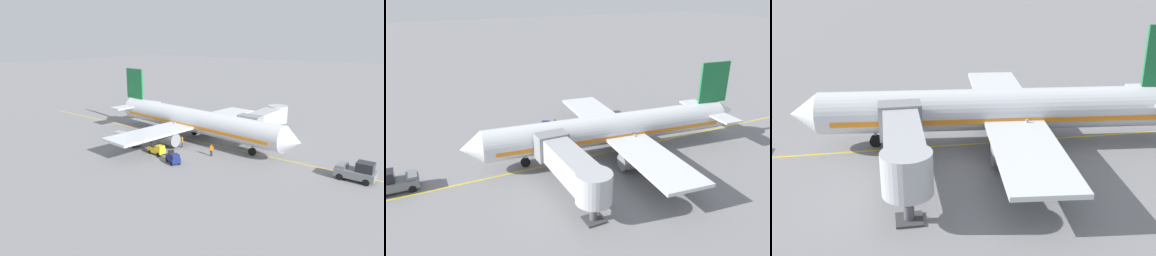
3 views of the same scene
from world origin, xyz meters
TOP-DOWN VIEW (x-y plane):
  - ground_plane at (0.00, 0.00)m, footprint 400.00×400.00m
  - gate_lead_in_line at (0.00, 0.00)m, footprint 0.24×80.00m
  - parked_airliner at (-0.16, -1.56)m, footprint 30.36×37.35m
  - jet_bridge at (-7.30, 7.66)m, footprint 12.51×3.50m
  - pushback_tractor at (1.56, 23.83)m, footprint 2.25×4.42m
  - baggage_tug_lead at (8.81, -1.16)m, footprint 1.44×2.58m
  - baggage_tug_trailing at (10.20, 3.07)m, footprint 2.21×2.77m
  - baggage_tug_spare at (7.98, -6.78)m, footprint 1.94×2.75m
  - baggage_cart_front at (7.90, -7.30)m, footprint 1.57×2.96m
  - baggage_cart_second_in_train at (7.61, -10.12)m, footprint 1.57×2.96m
  - ground_crew_wing_walker at (4.70, 5.42)m, footprint 0.34×0.72m
  - ground_crew_loader at (6.62, -4.30)m, footprint 0.34×0.72m
  - ground_crew_marshaller at (4.01, -0.42)m, footprint 0.61×0.54m

SIDE VIEW (x-z plane):
  - ground_plane at x=0.00m, z-range 0.00..0.00m
  - gate_lead_in_line at x=0.00m, z-range 0.00..0.01m
  - baggage_tug_lead at x=8.81m, z-range -0.10..1.52m
  - baggage_tug_trailing at x=10.20m, z-range -0.10..1.52m
  - baggage_tug_spare at x=7.98m, z-range -0.10..1.52m
  - baggage_cart_front at x=7.90m, z-range 0.16..1.74m
  - baggage_cart_second_in_train at x=7.61m, z-range 0.16..1.74m
  - ground_crew_wing_walker at x=4.70m, z-range 0.11..1.80m
  - ground_crew_loader at x=6.62m, z-range 0.11..1.80m
  - ground_crew_marshaller at x=4.01m, z-range 0.11..1.80m
  - pushback_tractor at x=1.56m, z-range -0.10..2.30m
  - parked_airliner at x=-0.16m, z-range -2.13..8.50m
  - jet_bridge at x=-7.30m, z-range 0.96..5.94m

